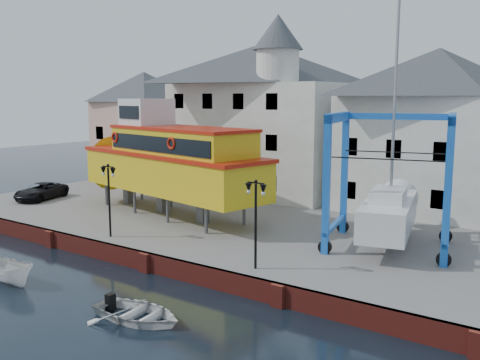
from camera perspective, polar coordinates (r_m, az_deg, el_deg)
The scene contains 13 objects.
ground at distance 28.37m, azimuth -10.02°, elevation -9.62°, with size 140.00×140.00×0.00m, color black.
hardstanding at distance 36.48m, azimuth 2.36°, elevation -4.51°, with size 44.00×22.00×1.00m, color slate.
quay_wall at distance 28.29m, azimuth -9.89°, elevation -8.60°, with size 44.00×0.47×1.00m.
building_pink at distance 52.46m, azimuth -10.08°, elevation 5.67°, with size 8.00×7.00×10.30m.
building_white_main at distance 44.38m, azimuth 2.35°, elevation 6.79°, with size 14.00×8.30×14.00m.
building_white_right at distance 39.24m, azimuth 20.15°, elevation 4.91°, with size 12.00×8.00×11.20m.
lamp_post_left at distance 31.06m, azimuth -13.85°, elevation -0.20°, with size 1.12×0.32×4.20m.
lamp_post_right at distance 24.47m, azimuth 1.69°, elevation -2.34°, with size 1.12×0.32×4.20m.
tour_boat at distance 36.95m, azimuth -8.34°, elevation 2.16°, with size 18.41×7.67×7.81m.
travel_lift at distance 29.95m, azimuth 15.80°, elevation -2.35°, with size 7.35×9.33×13.66m.
van at distance 44.57m, azimuth -20.47°, elevation -1.12°, with size 2.13×4.63×1.29m, color black.
motorboat_a at distance 28.64m, azimuth -23.38°, elevation -10.05°, with size 1.34×3.56×1.37m, color white.
motorboat_b at distance 22.69m, azimuth -10.87°, elevation -14.46°, with size 2.90×4.06×0.84m, color white.
Camera 1 is at (19.30, -18.79, 8.91)m, focal length 40.00 mm.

